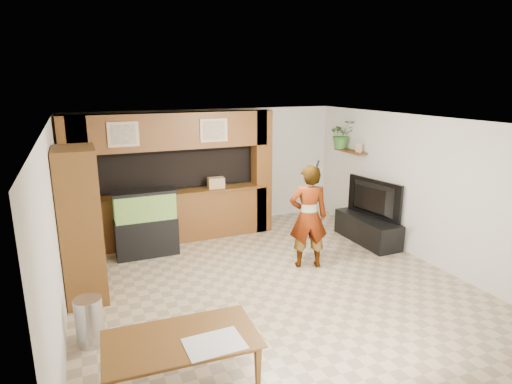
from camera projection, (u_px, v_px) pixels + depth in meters
name	position (u px, v px, depth m)	size (l,w,h in m)	color
floor	(268.00, 283.00, 6.93)	(6.50, 6.50, 0.00)	tan
ceiling	(269.00, 121.00, 6.28)	(6.50, 6.50, 0.00)	white
wall_back	(208.00, 168.00, 9.50)	(6.00, 6.00, 0.00)	beige
wall_left	(56.00, 232.00, 5.47)	(6.50, 6.50, 0.00)	beige
wall_right	(419.00, 188.00, 7.73)	(6.50, 6.50, 0.00)	beige
partition	(171.00, 177.00, 8.59)	(4.20, 0.99, 2.60)	brown
wall_clock	(55.00, 171.00, 6.22)	(0.05, 0.25, 0.25)	black
wall_shelf	(350.00, 151.00, 9.32)	(0.25, 0.90, 0.04)	brown
pantry_cabinet	(81.00, 225.00, 6.25)	(0.57, 0.93, 2.27)	brown
trash_can	(89.00, 321.00, 5.25)	(0.33, 0.33, 0.61)	#B2B2B7
aquarium	(146.00, 224.00, 7.91)	(1.13, 0.42, 1.25)	black
tv_stand	(367.00, 229.00, 8.70)	(0.56, 1.54, 0.51)	black
television	(369.00, 199.00, 8.54)	(1.33, 0.17, 0.77)	black
photo_frame	(359.00, 148.00, 9.02)	(0.03, 0.14, 0.19)	tan
potted_plant	(342.00, 134.00, 9.50)	(0.56, 0.49, 0.63)	#346729
person	(308.00, 217.00, 7.37)	(0.66, 0.44, 1.82)	#987753
microphone	(318.00, 164.00, 7.01)	(0.03, 0.03, 0.15)	black
dining_table	(183.00, 363.00, 4.51)	(1.60, 0.89, 0.56)	brown
newspaper_a	(214.00, 344.00, 4.37)	(0.60, 0.43, 0.01)	silver
counter_box	(216.00, 183.00, 8.80)	(0.33, 0.22, 0.22)	#A28058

